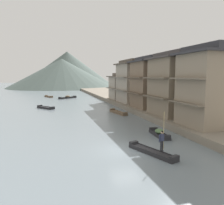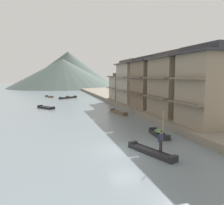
{
  "view_description": "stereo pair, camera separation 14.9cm",
  "coord_description": "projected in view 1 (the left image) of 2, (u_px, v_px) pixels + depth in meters",
  "views": [
    {
      "loc": [
        -6.12,
        -17.19,
        6.24
      ],
      "look_at": [
        3.05,
        15.11,
        2.19
      ],
      "focal_mm": 35.49,
      "sensor_mm": 36.0,
      "label": 1
    },
    {
      "loc": [
        -5.98,
        -17.23,
        6.24
      ],
      "look_at": [
        3.05,
        15.11,
        2.19
      ],
      "focal_mm": 35.49,
      "sensor_mm": 36.0,
      "label": 2
    }
  ],
  "objects": [
    {
      "name": "house_waterfront_nearest",
      "position": [
        206.0,
        87.0,
        23.88
      ],
      "size": [
        5.5,
        6.25,
        8.74
      ],
      "color": "gray",
      "rests_on": "riverbank_right"
    },
    {
      "name": "house_waterfront_narrow",
      "position": [
        130.0,
        82.0,
        45.69
      ],
      "size": [
        5.24,
        8.16,
        8.74
      ],
      "color": "gray",
      "rests_on": "riverbank_right"
    },
    {
      "name": "boat_moored_nearest",
      "position": [
        46.0,
        108.0,
        42.57
      ],
      "size": [
        3.38,
        3.96,
        0.51
      ],
      "color": "#232326",
      "rests_on": "ground"
    },
    {
      "name": "riverbank_right",
      "position": [
        148.0,
        101.0,
        51.79
      ],
      "size": [
        18.0,
        110.0,
        0.77
      ],
      "primitive_type": "cube",
      "color": "slate",
      "rests_on": "ground"
    },
    {
      "name": "boat_moored_far",
      "position": [
        68.0,
        97.0,
        61.7
      ],
      "size": [
        5.21,
        4.08,
        0.85
      ],
      "color": "#232326",
      "rests_on": "ground"
    },
    {
      "name": "hill_far_centre",
      "position": [
        67.0,
        69.0,
        144.54
      ],
      "size": [
        59.9,
        59.9,
        21.93
      ],
      "primitive_type": "cone",
      "color": "#4C5B56",
      "rests_on": "ground"
    },
    {
      "name": "boatman_person",
      "position": [
        162.0,
        138.0,
        16.84
      ],
      "size": [
        0.53,
        0.37,
        3.04
      ],
      "color": "black",
      "rests_on": "boat_foreground_poled"
    },
    {
      "name": "boat_moored_second",
      "position": [
        118.0,
        113.0,
        36.76
      ],
      "size": [
        1.73,
        4.98,
        0.56
      ],
      "color": "brown",
      "rests_on": "ground"
    },
    {
      "name": "boat_moored_third",
      "position": [
        49.0,
        97.0,
        65.16
      ],
      "size": [
        2.48,
        3.82,
        0.51
      ],
      "color": "brown",
      "rests_on": "ground"
    },
    {
      "name": "boat_foreground_poled",
      "position": [
        152.0,
        152.0,
        17.77
      ],
      "size": [
        2.44,
        4.74,
        0.5
      ],
      "color": "#232326",
      "rests_on": "ground"
    },
    {
      "name": "hill_far_west",
      "position": [
        62.0,
        73.0,
        119.15
      ],
      "size": [
        57.18,
        57.18,
        15.36
      ],
      "primitive_type": "cone",
      "color": "#4C5B56",
      "rests_on": "ground"
    },
    {
      "name": "house_waterfront_second",
      "position": [
        174.0,
        84.0,
        30.78
      ],
      "size": [
        6.3,
        7.19,
        8.74
      ],
      "color": "#7F705B",
      "rests_on": "riverbank_right"
    },
    {
      "name": "house_waterfront_tall",
      "position": [
        151.0,
        83.0,
        38.11
      ],
      "size": [
        6.67,
        6.89,
        8.74
      ],
      "color": "#75604C",
      "rests_on": "riverbank_right"
    },
    {
      "name": "boat_midriver_drifting",
      "position": [
        159.0,
        133.0,
        23.03
      ],
      "size": [
        1.23,
        3.7,
        0.76
      ],
      "color": "#232326",
      "rests_on": "ground"
    },
    {
      "name": "house_waterfront_far",
      "position": [
        123.0,
        86.0,
        52.81
      ],
      "size": [
        6.76,
        6.38,
        6.14
      ],
      "color": "gray",
      "rests_on": "riverbank_right"
    },
    {
      "name": "ground_plane",
      "position": [
        126.0,
        150.0,
        18.83
      ],
      "size": [
        400.0,
        400.0,
        0.0
      ],
      "primitive_type": "plane",
      "color": "slate"
    }
  ]
}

